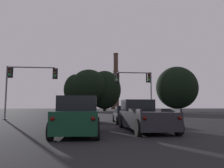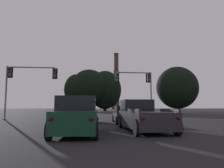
{
  "view_description": "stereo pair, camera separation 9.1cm",
  "coord_description": "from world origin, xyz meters",
  "px_view_note": "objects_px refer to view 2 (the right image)",
  "views": [
    {
      "loc": [
        0.35,
        -2.04,
        1.33
      ],
      "look_at": [
        3.67,
        30.7,
        4.87
      ],
      "focal_mm": 35.0,
      "sensor_mm": 36.0,
      "label": 1
    },
    {
      "loc": [
        0.44,
        -2.05,
        1.33
      ],
      "look_at": [
        3.67,
        30.7,
        4.87
      ],
      "focal_mm": 35.0,
      "sensor_mm": 36.0,
      "label": 2
    }
  ],
  "objects_px": {
    "traffic_light_overhead_left": "(24,79)",
    "smokestack": "(116,87)",
    "suv_center_lane_second": "(77,116)",
    "traffic_light_overhead_right": "(139,83)",
    "sedan_right_lane_front": "(125,115)",
    "pickup_truck_right_lane_second": "(143,116)",
    "suv_center_lane_front": "(84,112)"
  },
  "relations": [
    {
      "from": "pickup_truck_right_lane_second",
      "to": "suv_center_lane_second",
      "type": "bearing_deg",
      "value": -159.72
    },
    {
      "from": "pickup_truck_right_lane_second",
      "to": "traffic_light_overhead_right",
      "type": "xyz_separation_m",
      "value": [
        2.9,
        13.69,
        3.54
      ]
    },
    {
      "from": "sedan_right_lane_front",
      "to": "suv_center_lane_second",
      "type": "bearing_deg",
      "value": -113.81
    },
    {
      "from": "pickup_truck_right_lane_second",
      "to": "smokestack",
      "type": "distance_m",
      "value": 159.47
    },
    {
      "from": "pickup_truck_right_lane_second",
      "to": "smokestack",
      "type": "height_order",
      "value": "smokestack"
    },
    {
      "from": "smokestack",
      "to": "traffic_light_overhead_right",
      "type": "bearing_deg",
      "value": -95.67
    },
    {
      "from": "suv_center_lane_second",
      "to": "traffic_light_overhead_right",
      "type": "relative_size",
      "value": 0.87
    },
    {
      "from": "suv_center_lane_front",
      "to": "smokestack",
      "type": "distance_m",
      "value": 153.16
    },
    {
      "from": "traffic_light_overhead_left",
      "to": "smokestack",
      "type": "height_order",
      "value": "smokestack"
    },
    {
      "from": "pickup_truck_right_lane_second",
      "to": "traffic_light_overhead_right",
      "type": "distance_m",
      "value": 14.43
    },
    {
      "from": "traffic_light_overhead_right",
      "to": "smokestack",
      "type": "bearing_deg",
      "value": 84.33
    },
    {
      "from": "suv_center_lane_second",
      "to": "suv_center_lane_front",
      "type": "distance_m",
      "value": 8.33
    },
    {
      "from": "pickup_truck_right_lane_second",
      "to": "traffic_light_overhead_right",
      "type": "height_order",
      "value": "traffic_light_overhead_right"
    },
    {
      "from": "pickup_truck_right_lane_second",
      "to": "suv_center_lane_second",
      "type": "xyz_separation_m",
      "value": [
        -3.68,
        -1.51,
        0.09
      ]
    },
    {
      "from": "traffic_light_overhead_left",
      "to": "suv_center_lane_front",
      "type": "bearing_deg",
      "value": -38.52
    },
    {
      "from": "suv_center_lane_front",
      "to": "sedan_right_lane_front",
      "type": "relative_size",
      "value": 1.04
    },
    {
      "from": "suv_center_lane_second",
      "to": "suv_center_lane_front",
      "type": "height_order",
      "value": "same"
    },
    {
      "from": "suv_center_lane_front",
      "to": "traffic_light_overhead_right",
      "type": "distance_m",
      "value": 10.04
    },
    {
      "from": "suv_center_lane_front",
      "to": "suv_center_lane_second",
      "type": "bearing_deg",
      "value": -91.9
    },
    {
      "from": "traffic_light_overhead_left",
      "to": "traffic_light_overhead_right",
      "type": "xyz_separation_m",
      "value": [
        13.35,
        1.39,
        -0.18
      ]
    },
    {
      "from": "sedan_right_lane_front",
      "to": "pickup_truck_right_lane_second",
      "type": "bearing_deg",
      "value": -88.13
    },
    {
      "from": "suv_center_lane_front",
      "to": "smokestack",
      "type": "height_order",
      "value": "smokestack"
    },
    {
      "from": "pickup_truck_right_lane_second",
      "to": "sedan_right_lane_front",
      "type": "bearing_deg",
      "value": 88.29
    },
    {
      "from": "suv_center_lane_second",
      "to": "traffic_light_overhead_right",
      "type": "distance_m",
      "value": 16.92
    },
    {
      "from": "sedan_right_lane_front",
      "to": "smokestack",
      "type": "xyz_separation_m",
      "value": [
        17.23,
        151.48,
        16.84
      ]
    },
    {
      "from": "traffic_light_overhead_left",
      "to": "smokestack",
      "type": "relative_size",
      "value": 0.13
    },
    {
      "from": "suv_center_lane_second",
      "to": "smokestack",
      "type": "height_order",
      "value": "smokestack"
    },
    {
      "from": "suv_center_lane_second",
      "to": "suv_center_lane_front",
      "type": "bearing_deg",
      "value": 91.46
    },
    {
      "from": "pickup_truck_right_lane_second",
      "to": "smokestack",
      "type": "bearing_deg",
      "value": 81.72
    },
    {
      "from": "smokestack",
      "to": "sedan_right_lane_front",
      "type": "bearing_deg",
      "value": -96.49
    },
    {
      "from": "traffic_light_overhead_left",
      "to": "smokestack",
      "type": "xyz_separation_m",
      "value": [
        27.64,
        145.36,
        12.98
      ]
    },
    {
      "from": "pickup_truck_right_lane_second",
      "to": "traffic_light_overhead_left",
      "type": "distance_m",
      "value": 16.56
    }
  ]
}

